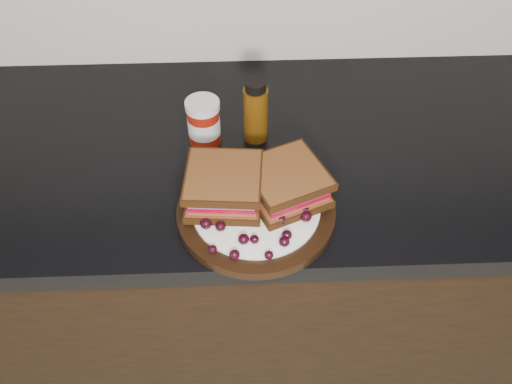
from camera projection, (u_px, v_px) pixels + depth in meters
base_cabinets at (278, 280)px, 1.48m from camera, size 3.96×0.58×0.86m
countertop at (284, 153)px, 1.15m from camera, size 3.98×0.60×0.04m
plate at (256, 212)px, 1.01m from camera, size 0.28×0.28×0.02m
sandwich_left at (224, 186)px, 0.99m from camera, size 0.14×0.14×0.06m
sandwich_right at (286, 183)px, 0.99m from camera, size 0.17×0.17×0.06m
grape_0 at (206, 224)px, 0.96m from camera, size 0.02×0.02×0.02m
grape_1 at (221, 226)px, 0.95m from camera, size 0.02×0.02×0.02m
grape_2 at (213, 249)px, 0.92m from camera, size 0.01×0.01×0.01m
grape_3 at (235, 255)px, 0.91m from camera, size 0.02×0.02×0.02m
grape_4 at (244, 239)px, 0.94m from camera, size 0.02×0.02×0.02m
grape_5 at (254, 239)px, 0.94m from camera, size 0.02×0.02×0.01m
grape_6 at (269, 255)px, 0.91m from camera, size 0.02×0.02×0.01m
grape_7 at (284, 242)px, 0.93m from camera, size 0.02×0.02×0.02m
grape_8 at (287, 235)px, 0.94m from camera, size 0.02×0.02×0.02m
grape_9 at (281, 220)px, 0.96m from camera, size 0.02×0.02×0.02m
grape_10 at (306, 216)px, 0.97m from camera, size 0.02×0.02×0.02m
grape_11 at (305, 210)px, 0.98m from camera, size 0.02×0.02×0.02m
grape_12 at (302, 205)px, 0.99m from camera, size 0.02×0.02×0.02m
grape_13 at (298, 184)px, 1.02m from camera, size 0.02×0.02×0.02m
grape_14 at (287, 186)px, 1.02m from camera, size 0.02×0.02×0.02m
grape_15 at (239, 184)px, 1.02m from camera, size 0.02×0.02×0.02m
grape_16 at (212, 189)px, 1.01m from camera, size 0.02×0.02×0.02m
grape_17 at (216, 198)px, 1.00m from camera, size 0.02×0.02×0.02m
grape_18 at (204, 204)px, 0.99m from camera, size 0.02×0.02×0.02m
grape_19 at (208, 205)px, 0.99m from camera, size 0.02×0.02×0.02m
grape_20 at (229, 197)px, 1.00m from camera, size 0.02×0.02×0.02m
grape_21 at (223, 199)px, 1.00m from camera, size 0.02×0.02×0.02m
grape_22 at (215, 208)px, 0.98m from camera, size 0.02×0.02×0.02m
condiment_jar at (204, 122)px, 1.11m from camera, size 0.08×0.08×0.10m
oil_bottle at (256, 111)px, 1.11m from camera, size 0.05×0.05×0.13m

